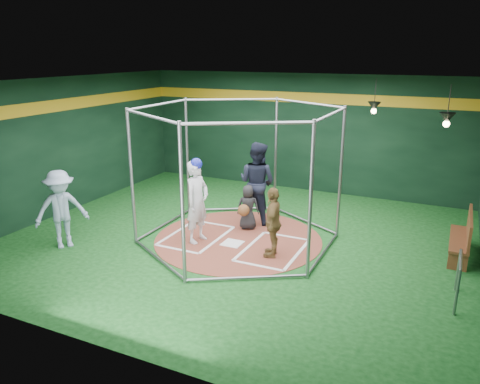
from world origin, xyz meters
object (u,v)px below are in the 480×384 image
at_px(visitor_leopard, 273,222).
at_px(umpire, 257,182).
at_px(batter_figure, 197,201).
at_px(dugout_bench, 464,235).

xyz_separation_m(visitor_leopard, umpire, (-1.11, 1.76, 0.27)).
relative_size(visitor_leopard, umpire, 0.73).
bearing_deg(visitor_leopard, umpire, -161.74).
xyz_separation_m(batter_figure, visitor_leopard, (1.80, -0.02, -0.21)).
bearing_deg(batter_figure, visitor_leopard, -0.59).
height_order(batter_figure, visitor_leopard, batter_figure).
height_order(umpire, dugout_bench, umpire).
bearing_deg(umpire, dugout_bench, -172.39).
bearing_deg(umpire, batter_figure, 77.59).
distance_m(batter_figure, umpire, 1.87).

